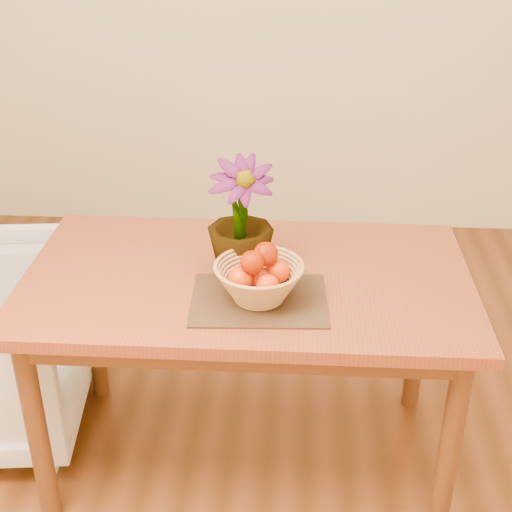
{
  "coord_description": "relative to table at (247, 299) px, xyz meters",
  "views": [
    {
      "loc": [
        0.15,
        -1.63,
        1.86
      ],
      "look_at": [
        0.04,
        0.17,
        0.89
      ],
      "focal_mm": 50.0,
      "sensor_mm": 36.0,
      "label": 1
    }
  ],
  "objects": [
    {
      "name": "orange_pile",
      "position": [
        0.05,
        -0.15,
        0.2
      ],
      "size": [
        0.18,
        0.17,
        0.13
      ],
      "rotation": [
        0.0,
        0.0,
        -0.13
      ],
      "color": "#D34403",
      "rests_on": "wicker_basket"
    },
    {
      "name": "table",
      "position": [
        0.0,
        0.0,
        0.0
      ],
      "size": [
        1.4,
        0.8,
        0.75
      ],
      "color": "maroon",
      "rests_on": "floor"
    },
    {
      "name": "wicker_basket",
      "position": [
        0.05,
        -0.15,
        0.15
      ],
      "size": [
        0.26,
        0.26,
        0.11
      ],
      "color": "#AE8548",
      "rests_on": "placemat"
    },
    {
      "name": "placemat",
      "position": [
        0.05,
        -0.15,
        0.09
      ],
      "size": [
        0.41,
        0.32,
        0.01
      ],
      "primitive_type": "cube",
      "rotation": [
        0.0,
        0.0,
        0.05
      ],
      "color": "#3C2516",
      "rests_on": "table"
    },
    {
      "name": "potted_plant",
      "position": [
        -0.02,
        0.03,
        0.27
      ],
      "size": [
        0.22,
        0.22,
        0.37
      ],
      "primitive_type": "imported",
      "rotation": [
        0.0,
        0.0,
        0.09
      ],
      "color": "#1C4B15",
      "rests_on": "table"
    }
  ]
}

